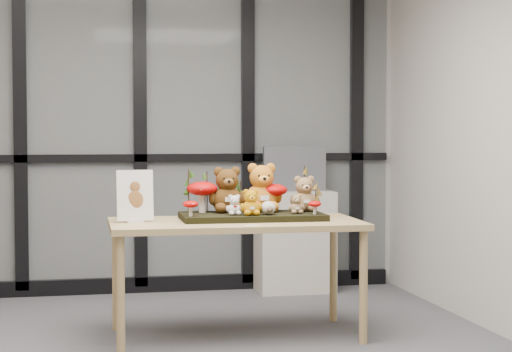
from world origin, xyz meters
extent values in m
plane|color=#ABA8A1|center=(0.00, 2.50, 1.40)|extent=(5.00, 0.00, 5.00)
plane|color=#ABA8A1|center=(0.00, -2.50, 1.40)|extent=(5.00, 0.00, 5.00)
cube|color=#2D383F|center=(0.00, 2.47, 1.40)|extent=(4.90, 0.02, 2.70)
cube|color=black|center=(0.00, 2.47, 0.06)|extent=(4.90, 0.06, 0.12)
cube|color=black|center=(0.00, 2.47, 1.05)|extent=(4.90, 0.06, 0.06)
cube|color=black|center=(-0.45, 2.47, 1.40)|extent=(0.10, 0.06, 2.70)
cube|color=black|center=(0.45, 2.47, 1.40)|extent=(0.10, 0.06, 2.70)
cube|color=black|center=(1.30, 2.47, 1.40)|extent=(0.10, 0.06, 2.70)
cube|color=black|center=(2.20, 2.47, 1.40)|extent=(0.10, 0.06, 2.70)
cube|color=tan|center=(0.89, 0.82, 0.70)|extent=(1.54, 0.79, 0.04)
cylinder|color=tan|center=(0.17, 0.50, 0.34)|extent=(0.05, 0.05, 0.68)
cylinder|color=tan|center=(0.19, 1.16, 0.34)|extent=(0.05, 0.05, 0.68)
cylinder|color=tan|center=(1.60, 0.47, 0.34)|extent=(0.05, 0.05, 0.68)
cylinder|color=tan|center=(1.61, 1.13, 0.34)|extent=(0.05, 0.05, 0.68)
cube|color=black|center=(1.01, 0.87, 0.73)|extent=(0.89, 0.46, 0.04)
cube|color=silver|center=(0.28, 0.85, 0.72)|extent=(0.11, 0.07, 0.01)
cube|color=white|center=(0.28, 0.85, 0.88)|extent=(0.22, 0.06, 0.30)
ellipsoid|color=brown|center=(0.28, 0.84, 0.85)|extent=(0.10, 0.01, 0.11)
ellipsoid|color=brown|center=(0.28, 0.84, 0.93)|extent=(0.06, 0.01, 0.06)
cube|color=white|center=(0.93, 0.51, 0.72)|extent=(0.09, 0.03, 0.00)
cube|color=#B3ADA0|center=(1.63, 2.26, 0.39)|extent=(0.59, 0.35, 0.79)
cube|color=#505258|center=(1.63, 2.28, 0.96)|extent=(0.49, 0.05, 0.35)
cube|color=black|center=(1.63, 2.25, 0.96)|extent=(0.44, 0.00, 0.29)
camera|label=1|loc=(-0.14, -4.73, 1.29)|focal=65.00mm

